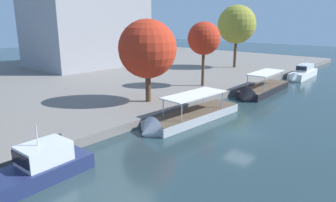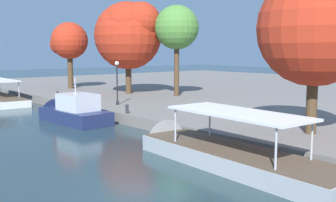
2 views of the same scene
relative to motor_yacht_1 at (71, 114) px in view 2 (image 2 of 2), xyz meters
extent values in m
plane|color=#23383D|center=(16.99, -5.49, -0.59)|extent=(220.00, 220.00, 0.00)
cylinder|color=#B2B2B7|center=(-19.65, 0.82, 1.02)|extent=(0.10, 0.10, 1.63)
cylinder|color=#B2B2B7|center=(-12.99, 0.64, 1.02)|extent=(0.10, 0.10, 1.63)
cube|color=navy|center=(0.60, 0.03, -0.30)|extent=(6.94, 3.18, 1.52)
cone|color=navy|center=(-3.19, -0.18, -0.30)|extent=(1.35, 2.72, 2.66)
cube|color=silver|center=(1.11, 0.06, 1.10)|extent=(3.18, 2.41, 1.29)
cube|color=black|center=(-0.08, 0.00, 1.17)|extent=(0.93, 2.14, 0.77)
cylinder|color=silver|center=(0.77, 0.04, 2.40)|extent=(0.08, 0.08, 1.31)
cube|color=#9EA3A8|center=(17.19, 0.04, -0.35)|extent=(11.95, 3.69, 1.20)
cone|color=#9EA3A8|center=(10.80, 0.38, -0.35)|extent=(1.54, 2.83, 2.76)
cube|color=brown|center=(17.19, 0.04, 0.29)|extent=(11.70, 3.52, 0.08)
cylinder|color=#B2B2B7|center=(13.89, -1.02, 1.20)|extent=(0.10, 0.10, 1.73)
cylinder|color=#B2B2B7|center=(14.02, 1.44, 1.20)|extent=(0.10, 0.10, 1.73)
cylinder|color=#B2B2B7|center=(20.37, -1.36, 1.20)|extent=(0.10, 0.10, 1.73)
cylinder|color=#B2B2B7|center=(20.50, 1.09, 1.20)|extent=(0.10, 0.10, 1.73)
cube|color=silver|center=(17.19, 0.04, 2.12)|extent=(7.46, 3.21, 0.12)
cylinder|color=#2D2D33|center=(-8.94, 3.06, 0.56)|extent=(0.21, 0.21, 0.63)
sphere|color=#2D2D33|center=(-8.94, 3.06, 0.93)|extent=(0.23, 0.23, 0.23)
cylinder|color=#2D2D33|center=(3.78, 2.85, 0.52)|extent=(0.24, 0.24, 0.55)
sphere|color=#2D2D33|center=(3.78, 2.85, 0.86)|extent=(0.27, 0.27, 0.27)
cylinder|color=black|center=(-1.03, 5.11, 2.02)|extent=(0.12, 0.12, 3.55)
sphere|color=white|center=(-1.03, 5.11, 3.97)|extent=(0.38, 0.38, 0.38)
cylinder|color=black|center=(-1.03, 5.11, 0.39)|extent=(0.26, 0.26, 0.30)
cylinder|color=#4C3823|center=(17.15, 6.72, 2.05)|extent=(0.63, 0.63, 3.61)
sphere|color=#B22D19|center=(17.15, 6.72, 6.35)|extent=(6.64, 6.64, 6.64)
sphere|color=#B22D19|center=(15.70, 6.22, 6.72)|extent=(3.23, 3.23, 3.23)
sphere|color=#B22D19|center=(18.53, 6.24, 5.85)|extent=(3.30, 3.30, 3.30)
cylinder|color=#4C3823|center=(-8.51, 11.53, 2.09)|extent=(0.66, 0.66, 3.69)
sphere|color=#B22D19|center=(-8.51, 11.53, 6.77)|extent=(7.57, 7.57, 7.57)
sphere|color=#B22D19|center=(-6.68, 12.00, 8.22)|extent=(4.37, 4.37, 4.37)
sphere|color=#B22D19|center=(-7.72, 10.76, 7.85)|extent=(4.97, 4.97, 4.97)
cylinder|color=#4C3823|center=(-3.03, 14.00, 3.02)|extent=(0.55, 0.55, 5.55)
sphere|color=#4C8438|center=(-3.03, 14.00, 7.55)|extent=(4.68, 4.68, 4.68)
sphere|color=#4C8438|center=(-3.47, 13.74, 6.86)|extent=(3.02, 3.02, 3.02)
sphere|color=#4C8438|center=(-4.06, 14.07, 7.42)|extent=(2.46, 2.46, 2.46)
cylinder|color=#4C3823|center=(-18.49, 9.37, 2.43)|extent=(0.69, 0.69, 4.38)
sphere|color=#B22D19|center=(-18.49, 9.37, 6.37)|extent=(4.68, 4.68, 4.68)
sphere|color=#B22D19|center=(-18.24, 9.17, 7.16)|extent=(2.97, 2.97, 2.97)
sphere|color=#B22D19|center=(-19.48, 8.53, 5.88)|extent=(2.55, 2.55, 2.55)
camera|label=1|loc=(-7.12, -18.19, 9.45)|focal=32.63mm
camera|label=2|loc=(29.72, -14.91, 5.07)|focal=43.56mm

